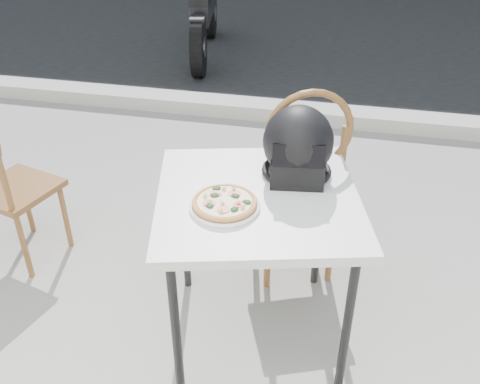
% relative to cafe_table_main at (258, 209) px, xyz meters
% --- Properties ---
extents(street_asphalt, '(30.00, 8.00, 0.00)m').
position_rel_cafe_table_main_xyz_m(street_asphalt, '(-0.29, 6.46, -0.70)').
color(street_asphalt, black).
rests_on(street_asphalt, ground).
extents(curb, '(30.00, 0.25, 0.12)m').
position_rel_cafe_table_main_xyz_m(curb, '(-0.29, 2.46, -0.64)').
color(curb, '#A4A29A').
rests_on(curb, ground).
extents(cafe_table_main, '(0.99, 0.99, 0.77)m').
position_rel_cafe_table_main_xyz_m(cafe_table_main, '(0.00, 0.00, 0.00)').
color(cafe_table_main, silver).
rests_on(cafe_table_main, ground).
extents(plate, '(0.35, 0.35, 0.02)m').
position_rel_cafe_table_main_xyz_m(plate, '(-0.11, -0.12, 0.08)').
color(plate, white).
rests_on(plate, cafe_table_main).
extents(pizza, '(0.33, 0.33, 0.03)m').
position_rel_cafe_table_main_xyz_m(pizza, '(-0.11, -0.12, 0.10)').
color(pizza, '#D2924C').
rests_on(pizza, plate).
extents(helmet, '(0.34, 0.35, 0.31)m').
position_rel_cafe_table_main_xyz_m(helmet, '(0.13, 0.19, 0.21)').
color(helmet, black).
rests_on(helmet, cafe_table_main).
extents(cafe_chair_main, '(0.54, 0.54, 1.10)m').
position_rel_cafe_table_main_xyz_m(cafe_chair_main, '(0.12, 0.47, -0.09)').
color(cafe_chair_main, brown).
rests_on(cafe_chair_main, ground).
extents(cafe_chair_side, '(0.47, 0.47, 0.99)m').
position_rel_cafe_table_main_xyz_m(cafe_chair_side, '(-1.39, 0.24, -0.15)').
color(cafe_chair_side, brown).
rests_on(cafe_chair_side, ground).
extents(motorcycle, '(0.58, 1.96, 0.98)m').
position_rel_cafe_table_main_xyz_m(motorcycle, '(-1.35, 3.98, -0.27)').
color(motorcycle, black).
rests_on(motorcycle, street_asphalt).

